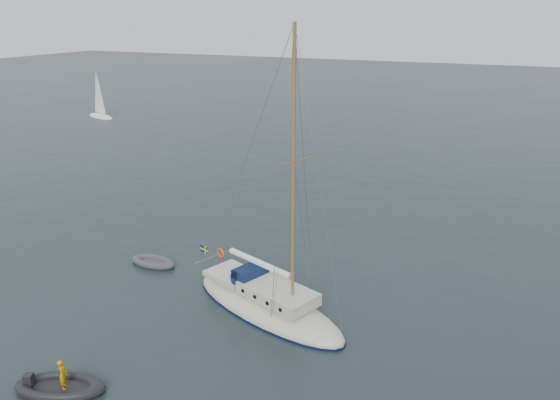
% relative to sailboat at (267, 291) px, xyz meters
% --- Properties ---
extents(ground, '(300.00, 300.00, 0.00)m').
position_rel_sailboat_xyz_m(ground, '(-0.45, 2.49, -1.15)').
color(ground, black).
rests_on(ground, ground).
extents(sailboat, '(10.67, 3.19, 15.20)m').
position_rel_sailboat_xyz_m(sailboat, '(0.00, 0.00, 0.00)').
color(sailboat, beige).
rests_on(sailboat, ground).
extents(dinghy, '(3.06, 1.38, 0.44)m').
position_rel_sailboat_xyz_m(dinghy, '(-8.83, 2.09, -0.96)').
color(dinghy, '#48484D').
rests_on(dinghy, ground).
extents(rib, '(3.85, 1.75, 1.52)m').
position_rel_sailboat_xyz_m(rib, '(-5.13, -9.33, -0.91)').
color(rib, black).
rests_on(rib, ground).
extents(distant_yacht_a, '(5.86, 3.13, 7.77)m').
position_rel_sailboat_xyz_m(distant_yacht_a, '(-46.21, 40.02, 2.17)').
color(distant_yacht_a, white).
rests_on(distant_yacht_a, ground).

